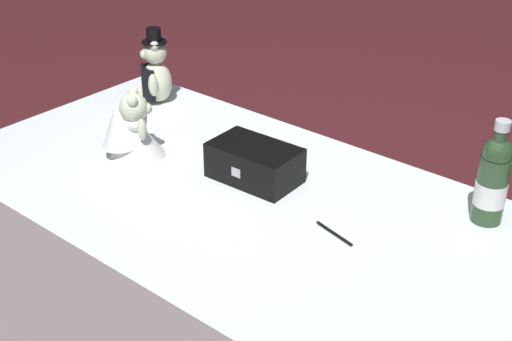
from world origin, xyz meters
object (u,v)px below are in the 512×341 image
at_px(teddy_bear_groom, 154,75).
at_px(gift_case_black, 255,163).
at_px(teddy_bear_bride, 131,129).
at_px(champagne_bottle, 493,179).
at_px(signing_pen, 333,233).

relative_size(teddy_bear_groom, gift_case_black, 1.04).
bearing_deg(teddy_bear_bride, teddy_bear_groom, 127.74).
distance_m(champagne_bottle, gift_case_black, 0.68).
bearing_deg(champagne_bottle, teddy_bear_groom, -179.33).
xyz_separation_m(teddy_bear_groom, gift_case_black, (0.67, -0.22, -0.05)).
height_order(teddy_bear_groom, teddy_bear_bride, teddy_bear_groom).
bearing_deg(signing_pen, teddy_bear_groom, 163.03).
relative_size(teddy_bear_bride, signing_pen, 1.63).
bearing_deg(teddy_bear_bride, gift_case_black, 18.52).
relative_size(signing_pen, gift_case_black, 0.51).
xyz_separation_m(champagne_bottle, gift_case_black, (-0.64, -0.23, -0.07)).
relative_size(teddy_bear_bride, champagne_bottle, 0.75).
height_order(teddy_bear_groom, signing_pen, teddy_bear_groom).
xyz_separation_m(teddy_bear_bride, champagne_bottle, (1.04, 0.37, 0.04)).
bearing_deg(teddy_bear_groom, signing_pen, -16.97).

